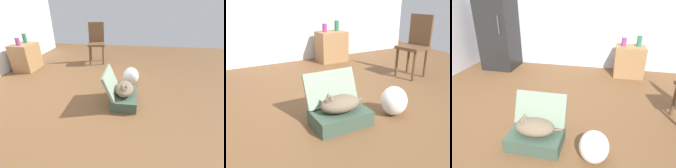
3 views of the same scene
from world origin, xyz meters
The scene contains 9 objects.
ground_plane centered at (0.00, 0.00, 0.00)m, with size 7.68×7.68×0.00m, color brown.
suitcase_base centered at (-0.05, -0.53, 0.08)m, with size 0.60×0.39×0.16m, color #384C3D.
suitcase_lid centered at (-0.05, -0.31, 0.34)m, with size 0.60×0.39×0.04m, color gray.
cat centered at (-0.05, -0.53, 0.25)m, with size 0.52×0.28×0.22m.
plastic_bag_white centered at (0.60, -0.61, 0.17)m, with size 0.30×0.30×0.34m, color white.
side_table centered at (1.08, 1.85, 0.30)m, with size 0.56×0.43×0.60m, color olive.
vase_tall centered at (0.94, 1.86, 0.68)m, with size 0.09×0.09×0.16m, color #8C387A.
vase_short centered at (1.22, 1.88, 0.71)m, with size 0.09×0.09×0.21m, color #2D7051.
chair centered at (1.84, 0.33, 0.55)m, with size 0.47×0.48×1.01m.
Camera 2 is at (-1.17, -2.51, 1.31)m, focal length 38.91 mm.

